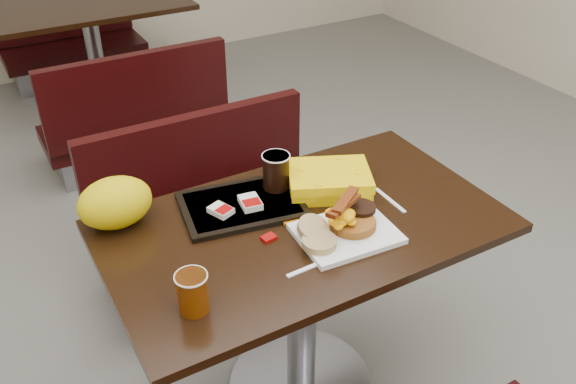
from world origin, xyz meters
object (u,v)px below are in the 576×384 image
platter (346,234)px  hashbrown_sleeve_right (250,202)px  knife (390,200)px  table_near (302,312)px  bench_near_n (217,212)px  bench_far_n (71,33)px  tray (242,205)px  hashbrown_sleeve_left (221,210)px  coffee_cup_far (276,171)px  coffee_cup_near (193,293)px  paper_bag (115,203)px  table_far (97,62)px  bench_far_s (130,105)px  fork (303,270)px  clamshell (329,181)px  pancake_stack (353,222)px

platter → hashbrown_sleeve_right: size_ratio=3.55×
platter → knife: size_ratio=1.84×
table_near → bench_near_n: table_near is taller
bench_far_n → platter: (0.07, -3.42, 0.40)m
bench_far_n → platter: 3.44m
tray → hashbrown_sleeve_left: hashbrown_sleeve_left is taller
hashbrown_sleeve_right → coffee_cup_far: 0.14m
bench_near_n → coffee_cup_near: 1.08m
knife → hashbrown_sleeve_right: bearing=-112.1°
paper_bag → table_near: bearing=-28.8°
tray → hashbrown_sleeve_right: (0.02, -0.03, 0.02)m
hashbrown_sleeve_right → coffee_cup_far: coffee_cup_far is taller
table_far → bench_far_s: table_far is taller
table_far → fork: bearing=-92.4°
coffee_cup_far → tray: bearing=-168.9°
paper_bag → bench_far_s: bearing=73.3°
coffee_cup_far → clamshell: size_ratio=0.45×
table_far → fork: size_ratio=8.61×
tray → table_far: bearing=96.7°
knife → hashbrown_sleeve_left: 0.54m
table_near → platter: (0.07, -0.12, 0.38)m
pancake_stack → coffee_cup_far: coffee_cup_far is taller
bench_far_n → clamshell: 3.22m
knife → bench_near_n: bearing=-157.2°
hashbrown_sleeve_left → coffee_cup_near: bearing=-145.6°
bench_far_s → paper_bag: (-0.49, -1.63, 0.47)m
knife → paper_bag: (-0.79, 0.30, 0.08)m
table_near → fork: 0.44m
table_near → paper_bag: bearing=151.2°
hashbrown_sleeve_left → paper_bag: bearing=135.0°
bench_far_s → tray: tray is taller
tray → hashbrown_sleeve_left: bearing=-157.4°
table_near → hashbrown_sleeve_right: 0.44m
platter → pancake_stack: (0.03, 0.01, 0.02)m
pancake_stack → knife: pancake_stack is taller
bench_near_n → coffee_cup_far: size_ratio=8.50×
table_near → platter: platter is taller
table_near → platter: bearing=-58.2°
bench_far_s → knife: bearing=-81.2°
table_near → fork: bearing=-121.4°
bench_far_n → tray: 3.16m
hashbrown_sleeve_left → fork: bearing=-96.5°
bench_far_s → fork: fork is taller
knife → bench_far_n: bearing=-174.3°
bench_near_n → pancake_stack: size_ratio=7.14×
table_far → bench_far_n: table_far is taller
bench_near_n → fork: size_ratio=7.18×
bench_near_n → bench_far_s: same height
bench_far_s → bench_far_n: size_ratio=1.00×
coffee_cup_near → paper_bag: bearing=97.5°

